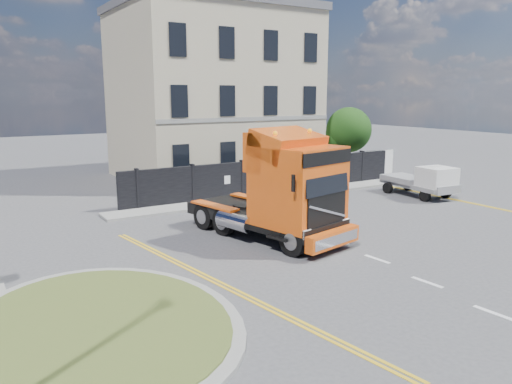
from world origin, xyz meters
TOP-DOWN VIEW (x-y plane):
  - ground at (0.00, 0.00)m, footprint 120.00×120.00m
  - traffic_island at (-7.00, -3.00)m, footprint 6.80×6.80m
  - hoarding_fence at (6.55, 9.00)m, footprint 18.80×0.25m
  - georgian_building at (6.00, 16.50)m, footprint 12.30×10.30m
  - tree at (14.38, 12.10)m, footprint 3.20×3.20m
  - pavement_far at (6.00, 8.10)m, footprint 20.00×1.60m
  - truck at (1.16, 0.77)m, footprint 4.13×7.55m
  - flatbed_pickup at (12.67, 3.34)m, footprint 2.10×4.46m

SIDE VIEW (x-z plane):
  - ground at x=0.00m, z-range 0.00..0.00m
  - pavement_far at x=6.00m, z-range 0.00..0.12m
  - traffic_island at x=-7.00m, z-range 0.00..0.16m
  - flatbed_pickup at x=12.67m, z-range 0.07..1.86m
  - hoarding_fence at x=6.55m, z-range 0.00..2.00m
  - truck at x=1.16m, z-range -0.22..4.06m
  - tree at x=14.38m, z-range 0.65..5.45m
  - georgian_building at x=6.00m, z-range -0.63..12.17m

